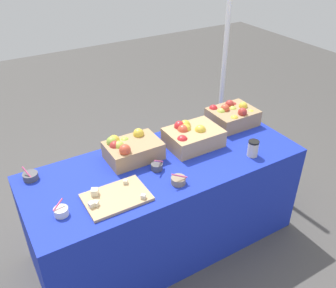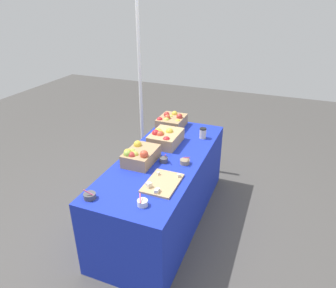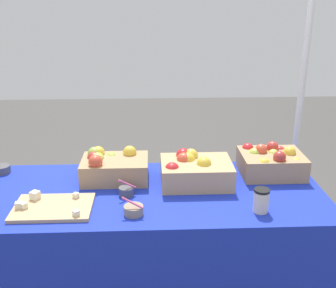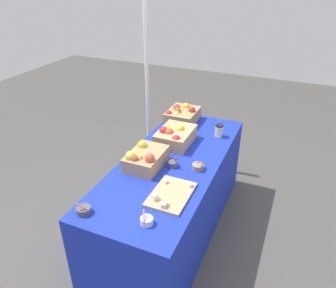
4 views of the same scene
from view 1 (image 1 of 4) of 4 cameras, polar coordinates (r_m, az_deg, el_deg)
ground_plane at (r=2.95m, az=-0.35°, el=-14.71°), size 10.00×10.00×0.00m
table at (r=2.69m, az=-0.38°, el=-9.33°), size 1.90×0.76×0.74m
apple_crate_left at (r=2.93m, az=10.05°, el=4.44°), size 0.35×0.28×0.17m
apple_crate_middle at (r=2.62m, az=3.78°, el=1.25°), size 0.38×0.28×0.17m
apple_crate_right at (r=2.48m, az=-5.84°, el=-0.75°), size 0.36×0.25×0.18m
cutting_board_front at (r=2.19m, az=-8.22°, el=-8.21°), size 0.38×0.26×0.06m
sample_bowl_near at (r=2.39m, az=-1.75°, el=-3.51°), size 0.09×0.08×0.10m
sample_bowl_mid at (r=2.27m, az=1.63°, el=-5.69°), size 0.10×0.09×0.10m
sample_bowl_far at (r=2.46m, az=-20.71°, el=-4.72°), size 0.10×0.10×0.09m
sample_bowl_extra at (r=2.14m, az=-16.37°, el=-10.08°), size 0.09×0.08×0.09m
coffee_cup at (r=2.57m, az=13.15°, el=-0.67°), size 0.07×0.07×0.12m
tent_pole at (r=3.42m, az=8.98°, el=14.42°), size 0.04×0.04×2.27m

